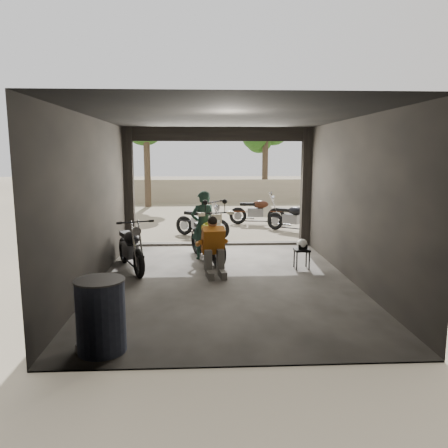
{
  "coord_description": "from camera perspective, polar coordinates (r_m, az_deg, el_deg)",
  "views": [
    {
      "loc": [
        -0.45,
        -8.34,
        2.53
      ],
      "look_at": [
        0.01,
        0.6,
        1.07
      ],
      "focal_mm": 35.0,
      "sensor_mm": 36.0,
      "label": 1
    }
  ],
  "objects": [
    {
      "name": "oil_drum",
      "position": [
        5.86,
        -15.77,
        -11.57
      ],
      "size": [
        0.82,
        0.82,
        0.96
      ],
      "primitive_type": "cylinder",
      "rotation": [
        0.0,
        0.0,
        -0.43
      ],
      "color": "#3A4361",
      "rests_on": "ground"
    },
    {
      "name": "ground",
      "position": [
        8.73,
        0.15,
        -7.59
      ],
      "size": [
        80.0,
        80.0,
        0.0
      ],
      "primitive_type": "plane",
      "color": "#7A6D56",
      "rests_on": "ground"
    },
    {
      "name": "outside_bike_c",
      "position": [
        14.25,
        8.94,
        1.16
      ],
      "size": [
        1.68,
        1.57,
        1.1
      ],
      "primitive_type": null,
      "rotation": [
        0.0,
        0.0,
        0.87
      ],
      "color": "black",
      "rests_on": "ground"
    },
    {
      "name": "garage",
      "position": [
        8.98,
        -0.03,
        1.25
      ],
      "size": [
        7.0,
        7.13,
        3.2
      ],
      "color": "#2D2B28",
      "rests_on": "ground"
    },
    {
      "name": "left_bike",
      "position": [
        9.67,
        -12.1,
        -2.58
      ],
      "size": [
        1.31,
        1.86,
        1.16
      ],
      "primitive_type": null,
      "rotation": [
        0.0,
        0.0,
        0.39
      ],
      "color": "black",
      "rests_on": "ground"
    },
    {
      "name": "tree_right",
      "position": [
        22.6,
        5.45,
        11.82
      ],
      "size": [
        2.2,
        2.2,
        5.0
      ],
      "color": "#382B1E",
      "rests_on": "ground"
    },
    {
      "name": "mechanic",
      "position": [
        8.99,
        -1.29,
        -3.17
      ],
      "size": [
        0.73,
        0.91,
        1.19
      ],
      "primitive_type": null,
      "rotation": [
        0.0,
        0.0,
        0.16
      ],
      "color": "#A95C16",
      "rests_on": "ground"
    },
    {
      "name": "helmet",
      "position": [
        9.69,
        10.17,
        -2.57
      ],
      "size": [
        0.28,
        0.29,
        0.22
      ],
      "primitive_type": "ellipsoid",
      "rotation": [
        0.0,
        0.0,
        -0.2
      ],
      "color": "white",
      "rests_on": "stool"
    },
    {
      "name": "boundary_wall",
      "position": [
        22.43,
        -1.79,
        4.31
      ],
      "size": [
        18.0,
        0.3,
        1.2
      ],
      "primitive_type": "cube",
      "color": "gray",
      "rests_on": "ground"
    },
    {
      "name": "outside_bike_b",
      "position": [
        15.56,
        4.34,
        2.03
      ],
      "size": [
        1.8,
        0.95,
        1.16
      ],
      "primitive_type": null,
      "rotation": [
        0.0,
        0.0,
        1.42
      ],
      "color": "#391A0D",
      "rests_on": "ground"
    },
    {
      "name": "rider",
      "position": [
        10.39,
        -2.74,
        -0.18
      ],
      "size": [
        0.69,
        0.55,
        1.65
      ],
      "primitive_type": "imported",
      "rotation": [
        0.0,
        0.0,
        3.43
      ],
      "color": "black",
      "rests_on": "ground"
    },
    {
      "name": "sign_post",
      "position": [
        12.35,
        12.28,
        4.44
      ],
      "size": [
        0.76,
        0.08,
        2.29
      ],
      "rotation": [
        0.0,
        0.0,
        0.27
      ],
      "color": "black",
      "rests_on": "ground"
    },
    {
      "name": "main_bike",
      "position": [
        10.26,
        -2.21,
        -1.43
      ],
      "size": [
        1.36,
        2.03,
        1.26
      ],
      "primitive_type": null,
      "rotation": [
        0.0,
        0.0,
        0.34
      ],
      "color": "beige",
      "rests_on": "ground"
    },
    {
      "name": "stool",
      "position": [
        9.71,
        10.13,
        -3.67
      ],
      "size": [
        0.33,
        0.33,
        0.46
      ],
      "rotation": [
        0.0,
        0.0,
        -0.36
      ],
      "color": "black",
      "rests_on": "ground"
    },
    {
      "name": "outside_bike_a",
      "position": [
        13.23,
        -2.91,
        0.7
      ],
      "size": [
        1.77,
        1.5,
        1.13
      ],
      "primitive_type": null,
      "rotation": [
        0.0,
        0.0,
        0.98
      ],
      "color": "black",
      "rests_on": "ground"
    },
    {
      "name": "tree_left",
      "position": [
        21.04,
        -10.16,
        13.08
      ],
      "size": [
        2.2,
        2.2,
        5.6
      ],
      "color": "#382B1E",
      "rests_on": "ground"
    }
  ]
}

